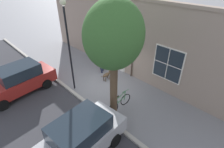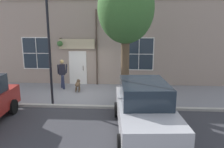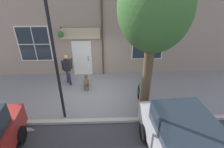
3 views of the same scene
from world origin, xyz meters
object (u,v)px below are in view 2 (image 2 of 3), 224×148
(pedestrian_walking, at_px, (62,71))
(leaning_bicycle, at_px, (124,94))
(street_lamp, at_px, (48,29))
(dog_on_leash, at_px, (78,84))
(parked_car_mid_block, at_px, (144,108))
(street_tree_by_curb, at_px, (126,11))

(pedestrian_walking, xyz_separation_m, leaning_bicycle, (1.99, 3.64, -0.67))
(pedestrian_walking, xyz_separation_m, street_lamp, (2.67, 0.27, 2.44))
(dog_on_leash, bearing_deg, street_lamp, -18.17)
(leaning_bicycle, bearing_deg, parked_car_mid_block, 12.64)
(street_tree_by_curb, height_order, parked_car_mid_block, street_tree_by_curb)
(dog_on_leash, relative_size, leaning_bicycle, 0.61)
(pedestrian_walking, relative_size, street_lamp, 0.32)
(pedestrian_walking, height_order, street_lamp, street_lamp)
(street_tree_by_curb, bearing_deg, parked_car_mid_block, 14.52)
(parked_car_mid_block, height_order, street_lamp, street_lamp)
(pedestrian_walking, xyz_separation_m, dog_on_leash, (0.46, 1.00, -0.64))
(pedestrian_walking, distance_m, street_lamp, 3.62)
(dog_on_leash, relative_size, parked_car_mid_block, 0.24)
(parked_car_mid_block, bearing_deg, pedestrian_walking, -139.90)
(dog_on_leash, bearing_deg, street_tree_by_curb, 52.16)
(street_tree_by_curb, relative_size, parked_car_mid_block, 1.32)
(leaning_bicycle, bearing_deg, pedestrian_walking, -118.64)
(pedestrian_walking, distance_m, dog_on_leash, 1.27)
(pedestrian_walking, bearing_deg, street_lamp, 5.86)
(street_tree_by_curb, xyz_separation_m, parked_car_mid_block, (2.63, 0.68, -3.35))
(street_tree_by_curb, bearing_deg, dog_on_leash, -127.84)
(dog_on_leash, height_order, parked_car_mid_block, parked_car_mid_block)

